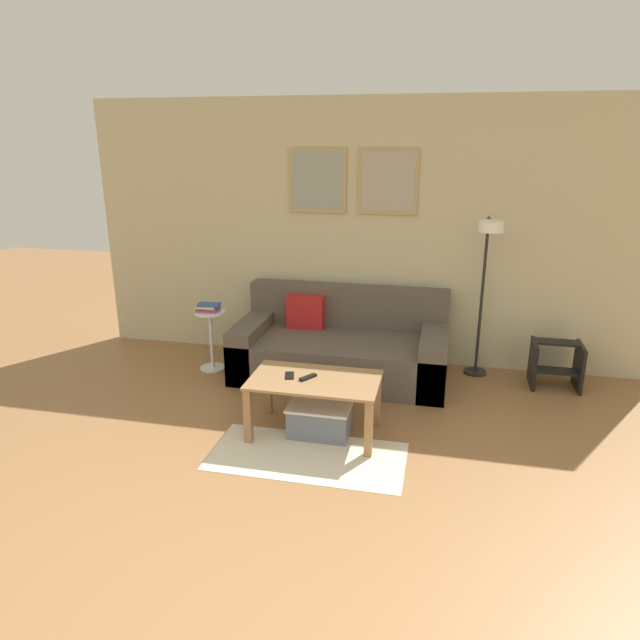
{
  "coord_description": "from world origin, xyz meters",
  "views": [
    {
      "loc": [
        0.76,
        -2.05,
        2.18
      ],
      "look_at": [
        -0.14,
        1.99,
        0.85
      ],
      "focal_mm": 32.0,
      "sensor_mm": 36.0,
      "label": 1
    }
  ],
  "objects_px": {
    "remote_control": "(308,377)",
    "step_stool": "(556,363)",
    "couch": "(341,348)",
    "coffee_table": "(315,389)",
    "cell_phone": "(290,376)",
    "side_table": "(211,335)",
    "storage_bin": "(320,417)",
    "book_stack": "(208,307)",
    "floor_lamp": "(487,264)"
  },
  "relations": [
    {
      "from": "step_stool",
      "to": "side_table",
      "type": "bearing_deg",
      "value": -174.83
    },
    {
      "from": "couch",
      "to": "side_table",
      "type": "relative_size",
      "value": 3.32
    },
    {
      "from": "storage_bin",
      "to": "side_table",
      "type": "distance_m",
      "value": 1.67
    },
    {
      "from": "couch",
      "to": "floor_lamp",
      "type": "bearing_deg",
      "value": 3.56
    },
    {
      "from": "storage_bin",
      "to": "side_table",
      "type": "xyz_separation_m",
      "value": [
        -1.31,
        1.01,
        0.23
      ]
    },
    {
      "from": "coffee_table",
      "to": "floor_lamp",
      "type": "relative_size",
      "value": 0.64
    },
    {
      "from": "remote_control",
      "to": "step_stool",
      "type": "distance_m",
      "value": 2.4
    },
    {
      "from": "floor_lamp",
      "to": "cell_phone",
      "type": "relative_size",
      "value": 10.81
    },
    {
      "from": "storage_bin",
      "to": "remote_control",
      "type": "bearing_deg",
      "value": -166.11
    },
    {
      "from": "couch",
      "to": "coffee_table",
      "type": "xyz_separation_m",
      "value": [
        0.01,
        -1.18,
        0.1
      ]
    },
    {
      "from": "couch",
      "to": "cell_phone",
      "type": "height_order",
      "value": "couch"
    },
    {
      "from": "coffee_table",
      "to": "book_stack",
      "type": "relative_size",
      "value": 4.13
    },
    {
      "from": "cell_phone",
      "to": "side_table",
      "type": "bearing_deg",
      "value": 121.95
    },
    {
      "from": "coffee_table",
      "to": "cell_phone",
      "type": "height_order",
      "value": "cell_phone"
    },
    {
      "from": "couch",
      "to": "side_table",
      "type": "bearing_deg",
      "value": -173.12
    },
    {
      "from": "remote_control",
      "to": "floor_lamp",
      "type": "bearing_deg",
      "value": 77.48
    },
    {
      "from": "book_stack",
      "to": "step_stool",
      "type": "height_order",
      "value": "book_stack"
    },
    {
      "from": "side_table",
      "to": "book_stack",
      "type": "bearing_deg",
      "value": 175.42
    },
    {
      "from": "storage_bin",
      "to": "step_stool",
      "type": "distance_m",
      "value": 2.31
    },
    {
      "from": "floor_lamp",
      "to": "step_stool",
      "type": "relative_size",
      "value": 3.57
    },
    {
      "from": "remote_control",
      "to": "step_stool",
      "type": "xyz_separation_m",
      "value": [
        1.99,
        1.33,
        -0.24
      ]
    },
    {
      "from": "coffee_table",
      "to": "remote_control",
      "type": "distance_m",
      "value": 0.11
    },
    {
      "from": "coffee_table",
      "to": "floor_lamp",
      "type": "height_order",
      "value": "floor_lamp"
    },
    {
      "from": "remote_control",
      "to": "side_table",
      "type": "bearing_deg",
      "value": 173.05
    },
    {
      "from": "side_table",
      "to": "remote_control",
      "type": "distance_m",
      "value": 1.61
    },
    {
      "from": "coffee_table",
      "to": "cell_phone",
      "type": "bearing_deg",
      "value": 177.14
    },
    {
      "from": "remote_control",
      "to": "book_stack",
      "type": "bearing_deg",
      "value": 173.34
    },
    {
      "from": "remote_control",
      "to": "coffee_table",
      "type": "bearing_deg",
      "value": 38.23
    },
    {
      "from": "floor_lamp",
      "to": "step_stool",
      "type": "xyz_separation_m",
      "value": [
        0.69,
        0.06,
        -0.89
      ]
    },
    {
      "from": "floor_lamp",
      "to": "remote_control",
      "type": "distance_m",
      "value": 1.93
    },
    {
      "from": "book_stack",
      "to": "remote_control",
      "type": "height_order",
      "value": "book_stack"
    },
    {
      "from": "floor_lamp",
      "to": "couch",
      "type": "bearing_deg",
      "value": -176.44
    },
    {
      "from": "coffee_table",
      "to": "storage_bin",
      "type": "distance_m",
      "value": 0.25
    },
    {
      "from": "cell_phone",
      "to": "step_stool",
      "type": "xyz_separation_m",
      "value": [
        2.14,
        1.31,
        -0.23
      ]
    },
    {
      "from": "floor_lamp",
      "to": "book_stack",
      "type": "distance_m",
      "value": 2.6
    },
    {
      "from": "floor_lamp",
      "to": "remote_control",
      "type": "bearing_deg",
      "value": -135.85
    },
    {
      "from": "storage_bin",
      "to": "side_table",
      "type": "relative_size",
      "value": 0.81
    },
    {
      "from": "book_stack",
      "to": "floor_lamp",
      "type": "bearing_deg",
      "value": 5.16
    },
    {
      "from": "floor_lamp",
      "to": "storage_bin",
      "type": "bearing_deg",
      "value": -134.29
    },
    {
      "from": "side_table",
      "to": "storage_bin",
      "type": "bearing_deg",
      "value": -37.66
    },
    {
      "from": "couch",
      "to": "side_table",
      "type": "distance_m",
      "value": 1.27
    },
    {
      "from": "storage_bin",
      "to": "couch",
      "type": "bearing_deg",
      "value": 92.78
    },
    {
      "from": "coffee_table",
      "to": "side_table",
      "type": "bearing_deg",
      "value": 140.95
    },
    {
      "from": "storage_bin",
      "to": "book_stack",
      "type": "xyz_separation_m",
      "value": [
        -1.33,
        1.01,
        0.5
      ]
    },
    {
      "from": "couch",
      "to": "step_stool",
      "type": "bearing_deg",
      "value": 4.07
    },
    {
      "from": "side_table",
      "to": "couch",
      "type": "bearing_deg",
      "value": 6.88
    },
    {
      "from": "side_table",
      "to": "cell_phone",
      "type": "bearing_deg",
      "value": -43.57
    },
    {
      "from": "side_table",
      "to": "coffee_table",
      "type": "bearing_deg",
      "value": -39.05
    },
    {
      "from": "couch",
      "to": "step_stool",
      "type": "relative_size",
      "value": 4.63
    },
    {
      "from": "coffee_table",
      "to": "step_stool",
      "type": "distance_m",
      "value": 2.35
    }
  ]
}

